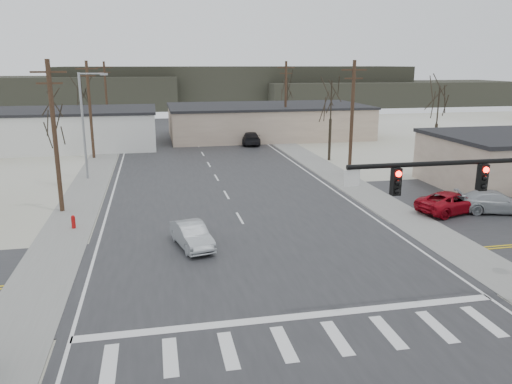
{
  "coord_description": "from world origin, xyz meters",
  "views": [
    {
      "loc": [
        -5.16,
        -22.31,
        9.73
      ],
      "look_at": [
        0.39,
        4.7,
        2.6
      ],
      "focal_mm": 35.0,
      "sensor_mm": 36.0,
      "label": 1
    }
  ],
  "objects_px": {
    "fire_hydrant": "(73,222)",
    "sedan_crossing": "(192,235)",
    "car_parked_red": "(452,202)",
    "car_far_b": "(191,128)",
    "traffic_signal_mast": "(505,200)",
    "car_far_a": "(250,138)",
    "car_parked_silver": "(495,202)"
  },
  "relations": [
    {
      "from": "fire_hydrant",
      "to": "sedan_crossing",
      "type": "distance_m",
      "value": 8.18
    },
    {
      "from": "fire_hydrant",
      "to": "car_parked_red",
      "type": "relative_size",
      "value": 0.17
    },
    {
      "from": "fire_hydrant",
      "to": "car_far_b",
      "type": "bearing_deg",
      "value": 76.12
    },
    {
      "from": "traffic_signal_mast",
      "to": "sedan_crossing",
      "type": "distance_m",
      "value": 15.38
    },
    {
      "from": "car_far_a",
      "to": "car_parked_red",
      "type": "xyz_separation_m",
      "value": [
        7.69,
        -31.12,
        -0.1
      ]
    },
    {
      "from": "sedan_crossing",
      "to": "traffic_signal_mast",
      "type": "bearing_deg",
      "value": -53.73
    },
    {
      "from": "fire_hydrant",
      "to": "car_parked_silver",
      "type": "distance_m",
      "value": 27.21
    },
    {
      "from": "car_far_b",
      "to": "car_far_a",
      "type": "bearing_deg",
      "value": -40.95
    },
    {
      "from": "traffic_signal_mast",
      "to": "car_parked_red",
      "type": "bearing_deg",
      "value": 63.8
    },
    {
      "from": "fire_hydrant",
      "to": "car_far_a",
      "type": "distance_m",
      "value": 33.94
    },
    {
      "from": "sedan_crossing",
      "to": "car_parked_red",
      "type": "height_order",
      "value": "car_parked_red"
    },
    {
      "from": "traffic_signal_mast",
      "to": "car_parked_silver",
      "type": "bearing_deg",
      "value": 53.21
    },
    {
      "from": "traffic_signal_mast",
      "to": "car_parked_silver",
      "type": "height_order",
      "value": "traffic_signal_mast"
    },
    {
      "from": "car_far_b",
      "to": "car_parked_red",
      "type": "distance_m",
      "value": 45.12
    },
    {
      "from": "fire_hydrant",
      "to": "car_parked_red",
      "type": "height_order",
      "value": "car_parked_red"
    },
    {
      "from": "car_far_b",
      "to": "car_parked_silver",
      "type": "bearing_deg",
      "value": -48.39
    },
    {
      "from": "traffic_signal_mast",
      "to": "car_parked_silver",
      "type": "xyz_separation_m",
      "value": [
        9.03,
        12.08,
        -3.92
      ]
    },
    {
      "from": "fire_hydrant",
      "to": "car_parked_red",
      "type": "xyz_separation_m",
      "value": [
        24.32,
        -1.54,
        0.28
      ]
    },
    {
      "from": "sedan_crossing",
      "to": "car_parked_silver",
      "type": "distance_m",
      "value": 20.5
    },
    {
      "from": "sedan_crossing",
      "to": "car_far_a",
      "type": "xyz_separation_m",
      "value": [
        9.86,
        34.16,
        0.13
      ]
    },
    {
      "from": "fire_hydrant",
      "to": "car_parked_silver",
      "type": "relative_size",
      "value": 0.17
    },
    {
      "from": "car_parked_red",
      "to": "car_far_b",
      "type": "bearing_deg",
      "value": 2.29
    },
    {
      "from": "traffic_signal_mast",
      "to": "car_parked_silver",
      "type": "distance_m",
      "value": 15.58
    },
    {
      "from": "traffic_signal_mast",
      "to": "car_parked_red",
      "type": "distance_m",
      "value": 14.65
    },
    {
      "from": "fire_hydrant",
      "to": "car_far_a",
      "type": "xyz_separation_m",
      "value": [
        16.64,
        29.58,
        0.38
      ]
    },
    {
      "from": "fire_hydrant",
      "to": "car_parked_silver",
      "type": "bearing_deg",
      "value": -4.49
    },
    {
      "from": "car_far_b",
      "to": "fire_hydrant",
      "type": "bearing_deg",
      "value": -83.54
    },
    {
      "from": "car_parked_silver",
      "to": "fire_hydrant",
      "type": "bearing_deg",
      "value": 101.29
    },
    {
      "from": "car_far_a",
      "to": "car_parked_silver",
      "type": "height_order",
      "value": "car_far_a"
    },
    {
      "from": "fire_hydrant",
      "to": "car_far_a",
      "type": "relative_size",
      "value": 0.16
    },
    {
      "from": "car_far_a",
      "to": "car_far_b",
      "type": "height_order",
      "value": "car_far_a"
    },
    {
      "from": "traffic_signal_mast",
      "to": "car_parked_red",
      "type": "xyz_separation_m",
      "value": [
        6.23,
        12.66,
        -3.94
      ]
    }
  ]
}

